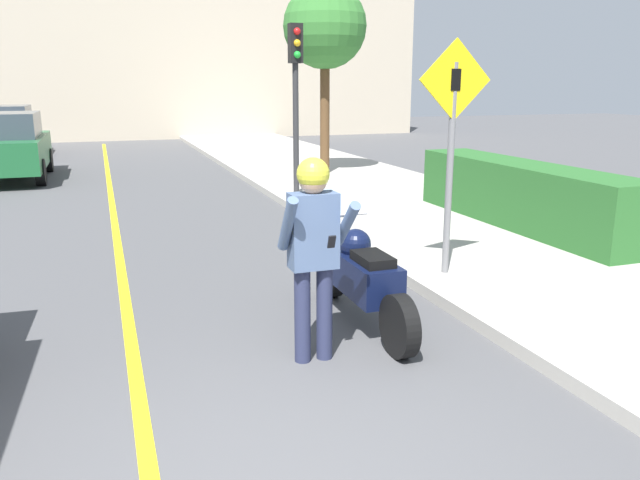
{
  "coord_description": "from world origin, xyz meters",
  "views": [
    {
      "loc": [
        -0.72,
        -3.0,
        2.34
      ],
      "look_at": [
        1.26,
        2.66,
        0.84
      ],
      "focal_mm": 35.0,
      "sensor_mm": 36.0,
      "label": 1
    }
  ],
  "objects": [
    {
      "name": "sidewalk_curb",
      "position": [
        4.8,
        4.0,
        0.07
      ],
      "size": [
        4.4,
        44.0,
        0.14
      ],
      "color": "#ADA89E",
      "rests_on": "ground"
    },
    {
      "name": "motorcycle",
      "position": [
        1.63,
        2.47,
        0.49
      ],
      "size": [
        0.62,
        2.3,
        1.27
      ],
      "color": "black",
      "rests_on": "ground"
    },
    {
      "name": "person_biker",
      "position": [
        0.9,
        1.78,
        1.09
      ],
      "size": [
        0.59,
        0.48,
        1.77
      ],
      "color": "#282D4C",
      "rests_on": "ground"
    },
    {
      "name": "parked_car_grey",
      "position": [
        -3.7,
        20.37,
        0.86
      ],
      "size": [
        1.88,
        4.2,
        1.68
      ],
      "color": "black",
      "rests_on": "ground"
    },
    {
      "name": "road_center_line",
      "position": [
        -0.6,
        6.0,
        0.0
      ],
      "size": [
        0.12,
        36.0,
        0.01
      ],
      "color": "yellow",
      "rests_on": "ground"
    },
    {
      "name": "street_tree",
      "position": [
        4.7,
        12.13,
        3.7
      ],
      "size": [
        2.05,
        2.05,
        4.63
      ],
      "color": "brown",
      "rests_on": "sidewalk_curb"
    },
    {
      "name": "building_backdrop",
      "position": [
        0.0,
        26.0,
        3.25
      ],
      "size": [
        28.0,
        1.2,
        6.51
      ],
      "color": "beige",
      "rests_on": "ground"
    },
    {
      "name": "crossing_sign",
      "position": [
        3.09,
        3.32,
        1.77
      ],
      "size": [
        0.91,
        0.08,
        2.71
      ],
      "color": "slate",
      "rests_on": "sidewalk_curb"
    },
    {
      "name": "parked_car_green",
      "position": [
        -2.96,
        14.4,
        0.86
      ],
      "size": [
        1.88,
        4.2,
        1.68
      ],
      "color": "black",
      "rests_on": "ground"
    },
    {
      "name": "traffic_light",
      "position": [
        3.09,
        9.38,
        2.5
      ],
      "size": [
        0.26,
        0.3,
        3.38
      ],
      "color": "#2D2D30",
      "rests_on": "sidewalk_curb"
    },
    {
      "name": "hedge_row",
      "position": [
        5.6,
        5.26,
        0.63
      ],
      "size": [
        0.9,
        4.83,
        1.0
      ],
      "color": "#286028",
      "rests_on": "sidewalk_curb"
    }
  ]
}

